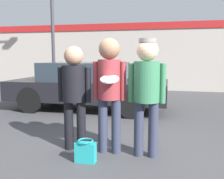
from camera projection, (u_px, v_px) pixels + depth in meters
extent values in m
plane|color=#3F3F42|center=(113.00, 150.00, 4.13)|extent=(56.00, 56.00, 0.00)
cube|color=#B2A89E|center=(150.00, 57.00, 11.28)|extent=(24.00, 0.18, 3.02)
cube|color=#B21E1E|center=(151.00, 26.00, 10.99)|extent=(24.00, 0.04, 0.30)
cylinder|color=black|center=(69.00, 125.00, 4.15)|extent=(0.15, 0.15, 0.82)
cylinder|color=black|center=(81.00, 126.00, 4.10)|extent=(0.15, 0.15, 0.82)
cylinder|color=black|center=(74.00, 83.00, 4.03)|extent=(0.39, 0.39, 0.58)
cylinder|color=black|center=(61.00, 84.00, 4.08)|extent=(0.09, 0.09, 0.56)
cylinder|color=black|center=(88.00, 85.00, 3.98)|extent=(0.09, 0.09, 0.56)
sphere|color=tan|center=(74.00, 56.00, 3.97)|extent=(0.31, 0.31, 0.31)
cylinder|color=#2D3347|center=(103.00, 125.00, 4.02)|extent=(0.15, 0.15, 0.88)
cylinder|color=#2D3347|center=(116.00, 126.00, 3.97)|extent=(0.15, 0.15, 0.88)
cylinder|color=maroon|center=(109.00, 79.00, 3.89)|extent=(0.36, 0.36, 0.62)
cylinder|color=maroon|center=(96.00, 81.00, 3.95)|extent=(0.09, 0.09, 0.60)
cylinder|color=maroon|center=(123.00, 81.00, 3.85)|extent=(0.09, 0.09, 0.60)
sphere|color=#8C664C|center=(109.00, 49.00, 3.83)|extent=(0.33, 0.33, 0.33)
cylinder|color=white|center=(110.00, 79.00, 3.62)|extent=(0.27, 0.27, 0.11)
cylinder|color=#2D3347|center=(139.00, 129.00, 3.87)|extent=(0.15, 0.15, 0.86)
cylinder|color=#2D3347|center=(153.00, 130.00, 3.82)|extent=(0.15, 0.15, 0.86)
cylinder|color=#33724C|center=(147.00, 82.00, 3.74)|extent=(0.39, 0.39, 0.61)
cylinder|color=#33724C|center=(131.00, 83.00, 3.80)|extent=(0.09, 0.09, 0.59)
cylinder|color=#33724C|center=(163.00, 83.00, 3.69)|extent=(0.09, 0.09, 0.59)
sphere|color=#DBB28E|center=(147.00, 50.00, 3.68)|extent=(0.32, 0.32, 0.32)
cylinder|color=gray|center=(148.00, 41.00, 3.66)|extent=(0.26, 0.26, 0.06)
cube|color=black|center=(88.00, 90.00, 7.26)|extent=(4.51, 1.80, 0.55)
cube|color=#28333D|center=(85.00, 71.00, 7.21)|extent=(2.34, 1.55, 0.51)
cylinder|color=black|center=(139.00, 95.00, 7.76)|extent=(0.71, 0.22, 0.71)
cylinder|color=black|center=(132.00, 104.00, 6.20)|extent=(0.71, 0.22, 0.71)
cylinder|color=black|center=(56.00, 92.00, 8.38)|extent=(0.71, 0.22, 0.71)
cylinder|color=black|center=(31.00, 100.00, 6.83)|extent=(0.71, 0.22, 0.71)
cylinder|color=#38383D|center=(52.00, 11.00, 8.89)|extent=(0.12, 0.12, 6.27)
cube|color=teal|center=(86.00, 152.00, 3.65)|extent=(0.30, 0.14, 0.30)
torus|color=teal|center=(85.00, 141.00, 3.63)|extent=(0.23, 0.23, 0.02)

